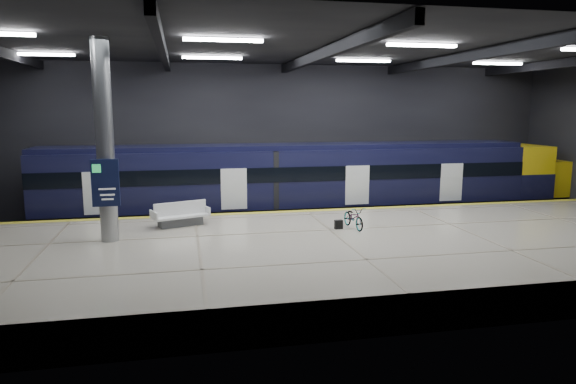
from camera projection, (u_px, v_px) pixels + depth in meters
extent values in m
plane|color=black|center=(323.00, 251.00, 20.71)|extent=(30.00, 30.00, 0.00)
cube|color=black|center=(284.00, 140.00, 27.81)|extent=(30.00, 0.10, 8.00)
cube|color=black|center=(414.00, 178.00, 12.34)|extent=(30.00, 0.10, 8.00)
cube|color=black|center=(325.00, 46.00, 19.44)|extent=(30.00, 16.00, 0.10)
cube|color=black|center=(163.00, 49.00, 18.27)|extent=(0.25, 16.00, 0.40)
cube|color=black|center=(325.00, 53.00, 19.48)|extent=(0.25, 16.00, 0.40)
cube|color=black|center=(468.00, 56.00, 20.68)|extent=(0.25, 16.00, 0.40)
cube|color=white|center=(223.00, 40.00, 16.72)|extent=(2.60, 0.18, 0.10)
cube|color=white|center=(422.00, 45.00, 18.13)|extent=(2.60, 0.18, 0.10)
cube|color=white|center=(41.00, 54.00, 21.11)|extent=(2.60, 0.18, 0.10)
cube|color=white|center=(212.00, 58.00, 22.52)|extent=(2.60, 0.18, 0.10)
cube|color=white|center=(363.00, 61.00, 23.92)|extent=(2.60, 0.18, 0.10)
cube|color=white|center=(498.00, 63.00, 25.33)|extent=(2.60, 0.18, 0.10)
cube|color=beige|center=(342.00, 254.00, 18.21)|extent=(30.00, 11.00, 1.10)
cube|color=gold|center=(307.00, 211.00, 23.19)|extent=(30.00, 0.40, 0.01)
cube|color=gray|center=(297.00, 223.00, 25.32)|extent=(30.00, 0.08, 0.16)
cube|color=gray|center=(291.00, 217.00, 26.71)|extent=(30.00, 0.08, 0.16)
cube|color=black|center=(291.00, 211.00, 25.91)|extent=(24.00, 2.58, 0.80)
cube|color=black|center=(291.00, 176.00, 25.63)|extent=(24.00, 2.80, 2.75)
cube|color=black|center=(291.00, 147.00, 25.39)|extent=(24.00, 2.30, 0.24)
cube|color=black|center=(297.00, 174.00, 24.22)|extent=(24.00, 0.04, 0.70)
cube|color=white|center=(357.00, 185.00, 24.92)|extent=(1.20, 0.05, 1.90)
cube|color=yellow|center=(521.00, 170.00, 28.24)|extent=(2.00, 2.80, 2.75)
ellipsoid|color=yellow|center=(562.00, 177.00, 28.84)|extent=(3.60, 2.52, 1.90)
cube|color=black|center=(526.00, 167.00, 28.27)|extent=(1.60, 2.38, 0.80)
cube|color=#595B60|center=(181.00, 222.00, 20.21)|extent=(1.78, 1.08, 0.32)
cube|color=white|center=(180.00, 216.00, 20.17)|extent=(2.30, 1.58, 0.08)
cube|color=white|center=(180.00, 208.00, 20.13)|extent=(2.02, 0.81, 0.53)
cube|color=white|center=(154.00, 215.00, 19.60)|extent=(0.37, 0.87, 0.32)
cube|color=white|center=(205.00, 210.00, 20.71)|extent=(0.37, 0.87, 0.32)
imported|color=#99999E|center=(354.00, 217.00, 19.74)|extent=(0.75, 1.68, 0.86)
cube|color=black|center=(339.00, 225.00, 19.66)|extent=(0.31, 0.19, 0.35)
cylinder|color=#9EA0A5|center=(105.00, 142.00, 17.41)|extent=(0.60, 0.60, 6.90)
cube|color=#0E1536|center=(105.00, 183.00, 17.22)|extent=(0.90, 0.12, 1.60)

